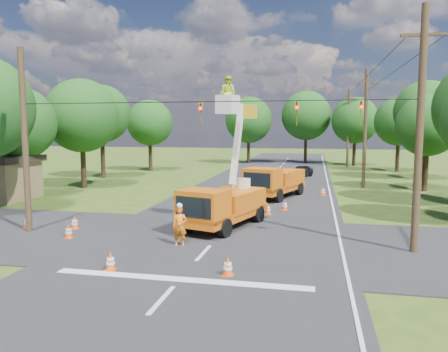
% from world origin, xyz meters
% --- Properties ---
extents(ground, '(140.00, 140.00, 0.00)m').
position_xyz_m(ground, '(0.00, 20.00, 0.00)').
color(ground, '#2C4A16').
rests_on(ground, ground).
extents(road_main, '(12.00, 100.00, 0.06)m').
position_xyz_m(road_main, '(0.00, 20.00, 0.00)').
color(road_main, black).
rests_on(road_main, ground).
extents(road_cross, '(56.00, 10.00, 0.07)m').
position_xyz_m(road_cross, '(0.00, 2.00, 0.00)').
color(road_cross, black).
rests_on(road_cross, ground).
extents(stop_bar, '(9.00, 0.45, 0.02)m').
position_xyz_m(stop_bar, '(0.00, -3.20, 0.00)').
color(stop_bar, silver).
rests_on(stop_bar, ground).
extents(edge_line, '(0.12, 90.00, 0.02)m').
position_xyz_m(edge_line, '(5.60, 20.00, 0.00)').
color(edge_line, silver).
rests_on(edge_line, ground).
extents(bucket_truck, '(3.85, 6.36, 7.76)m').
position_xyz_m(bucket_truck, '(-0.16, 4.73, 1.66)').
color(bucket_truck, '#D25C0E').
rests_on(bucket_truck, ground).
extents(second_truck, '(4.20, 6.71, 2.36)m').
position_xyz_m(second_truck, '(1.51, 14.87, 1.23)').
color(second_truck, '#D25C0E').
rests_on(second_truck, ground).
extents(ground_worker, '(0.67, 0.47, 1.76)m').
position_xyz_m(ground_worker, '(-1.32, 0.98, 0.88)').
color(ground_worker, '#FB5515').
rests_on(ground_worker, ground).
extents(distant_car, '(2.76, 3.95, 1.25)m').
position_xyz_m(distant_car, '(2.99, 28.79, 0.62)').
color(distant_car, black).
rests_on(distant_car, ground).
extents(traffic_cone_0, '(0.38, 0.38, 0.71)m').
position_xyz_m(traffic_cone_0, '(-2.77, -2.73, 0.36)').
color(traffic_cone_0, '#FF500D').
rests_on(traffic_cone_0, ground).
extents(traffic_cone_1, '(0.38, 0.38, 0.71)m').
position_xyz_m(traffic_cone_1, '(1.51, -2.42, 0.36)').
color(traffic_cone_1, '#FF500D').
rests_on(traffic_cone_1, ground).
extents(traffic_cone_2, '(0.38, 0.38, 0.71)m').
position_xyz_m(traffic_cone_2, '(1.72, 8.62, 0.36)').
color(traffic_cone_2, '#FF500D').
rests_on(traffic_cone_2, ground).
extents(traffic_cone_3, '(0.38, 0.38, 0.71)m').
position_xyz_m(traffic_cone_3, '(2.61, 10.07, 0.36)').
color(traffic_cone_3, '#FF500D').
rests_on(traffic_cone_3, ground).
extents(traffic_cone_4, '(0.38, 0.38, 0.71)m').
position_xyz_m(traffic_cone_4, '(-6.76, 1.08, 0.36)').
color(traffic_cone_4, '#FF500D').
rests_on(traffic_cone_4, ground).
extents(traffic_cone_5, '(0.38, 0.38, 0.71)m').
position_xyz_m(traffic_cone_5, '(-7.49, 2.83, 0.36)').
color(traffic_cone_5, '#FF500D').
rests_on(traffic_cone_5, ground).
extents(traffic_cone_6, '(0.38, 0.38, 0.71)m').
position_xyz_m(traffic_cone_6, '(-9.94, 2.47, 0.36)').
color(traffic_cone_6, '#FF500D').
rests_on(traffic_cone_6, ground).
extents(traffic_cone_7, '(0.38, 0.38, 0.71)m').
position_xyz_m(traffic_cone_7, '(5.04, 16.62, 0.36)').
color(traffic_cone_7, '#FF500D').
rests_on(traffic_cone_7, ground).
extents(traffic_cone_8, '(0.38, 0.38, 0.71)m').
position_xyz_m(traffic_cone_8, '(0.68, 7.71, 0.36)').
color(traffic_cone_8, '#FF500D').
rests_on(traffic_cone_8, ground).
extents(pole_right_near, '(1.80, 0.30, 10.00)m').
position_xyz_m(pole_right_near, '(8.50, 2.00, 5.11)').
color(pole_right_near, '#4C3823').
rests_on(pole_right_near, ground).
extents(pole_right_mid, '(1.80, 0.30, 10.00)m').
position_xyz_m(pole_right_mid, '(8.50, 22.00, 5.11)').
color(pole_right_mid, '#4C3823').
rests_on(pole_right_mid, ground).
extents(pole_right_far, '(1.80, 0.30, 10.00)m').
position_xyz_m(pole_right_far, '(8.50, 42.00, 5.11)').
color(pole_right_far, '#4C3823').
rests_on(pole_right_far, ground).
extents(pole_left, '(0.30, 0.30, 9.00)m').
position_xyz_m(pole_left, '(-9.50, 2.00, 4.50)').
color(pole_left, '#4C3823').
rests_on(pole_left, ground).
extents(signal_span, '(18.00, 0.29, 1.07)m').
position_xyz_m(signal_span, '(2.23, 1.99, 5.88)').
color(signal_span, black).
rests_on(signal_span, ground).
extents(tree_left_c, '(5.20, 5.20, 8.06)m').
position_xyz_m(tree_left_c, '(-16.50, 11.00, 5.44)').
color(tree_left_c, '#382616').
rests_on(tree_left_c, ground).
extents(tree_left_d, '(6.20, 6.20, 9.24)m').
position_xyz_m(tree_left_d, '(-15.00, 17.00, 6.12)').
color(tree_left_d, '#382616').
rests_on(tree_left_d, ground).
extents(tree_left_e, '(5.80, 5.80, 9.41)m').
position_xyz_m(tree_left_e, '(-16.80, 24.00, 6.49)').
color(tree_left_e, '#382616').
rests_on(tree_left_e, ground).
extents(tree_left_f, '(5.40, 5.40, 8.40)m').
position_xyz_m(tree_left_f, '(-14.80, 32.00, 5.69)').
color(tree_left_f, '#382616').
rests_on(tree_left_f, ground).
extents(tree_right_c, '(5.00, 5.00, 7.83)m').
position_xyz_m(tree_right_c, '(13.20, 21.00, 5.31)').
color(tree_right_c, '#382616').
rests_on(tree_right_c, ground).
extents(tree_right_d, '(6.00, 6.00, 9.70)m').
position_xyz_m(tree_right_d, '(14.80, 29.00, 6.68)').
color(tree_right_d, '#382616').
rests_on(tree_right_d, ground).
extents(tree_right_e, '(5.60, 5.60, 8.63)m').
position_xyz_m(tree_right_e, '(13.80, 37.00, 5.81)').
color(tree_right_e, '#382616').
rests_on(tree_right_e, ground).
extents(tree_far_a, '(6.60, 6.60, 9.50)m').
position_xyz_m(tree_far_a, '(-5.00, 45.00, 6.19)').
color(tree_far_a, '#382616').
rests_on(tree_far_a, ground).
extents(tree_far_b, '(7.00, 7.00, 10.32)m').
position_xyz_m(tree_far_b, '(3.00, 47.00, 6.81)').
color(tree_far_b, '#382616').
rests_on(tree_far_b, ground).
extents(tree_far_c, '(6.20, 6.20, 9.18)m').
position_xyz_m(tree_far_c, '(9.50, 44.00, 6.06)').
color(tree_far_c, '#382616').
rests_on(tree_far_c, ground).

